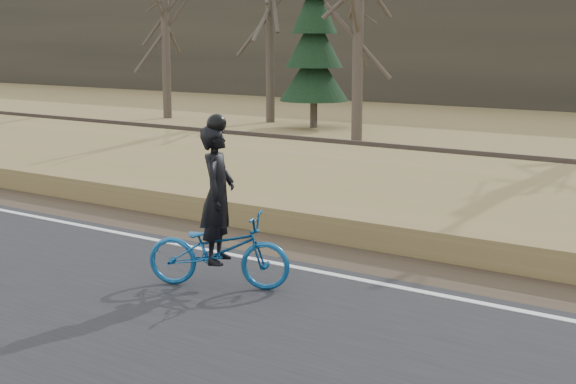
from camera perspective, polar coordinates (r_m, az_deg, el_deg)
The scene contains 12 objects.
ground at distance 13.05m, azimuth -8.54°, elevation -4.13°, with size 120.00×120.00×0.00m, color olive.
road at distance 11.43m, azimuth -17.17°, elevation -6.56°, with size 120.00×6.00×0.06m, color black.
edge_line at distance 13.18m, azimuth -7.95°, elevation -3.68°, with size 120.00×0.12×0.01m, color silver.
shoulder at distance 13.92m, azimuth -5.17°, elevation -3.02°, with size 120.00×1.60×0.04m, color #473A2B.
embankment at distance 16.23m, azimuth 1.59°, elevation -0.23°, with size 120.00×5.00×0.44m, color olive.
ballast at distance 19.48m, azimuth 7.70°, elevation 1.58°, with size 120.00×3.00×0.45m, color slate.
railroad at distance 19.43m, azimuth 7.72°, elevation 2.47°, with size 120.00×2.40×0.29m.
cyclist at distance 10.74m, azimuth -4.97°, elevation -2.94°, with size 2.05×1.41×2.34m.
bare_tree_far_left at distance 34.09m, azimuth -8.74°, elevation 11.80°, with size 0.36×0.36×7.85m, color brown.
bare_tree_left at distance 32.08m, azimuth -1.30°, elevation 12.92°, with size 0.36×0.36×8.90m, color brown.
bare_tree_near_left at distance 26.26m, azimuth 5.01°, elevation 11.08°, with size 0.36×0.36×6.87m, color brown.
conifer at distance 30.16m, azimuth 1.87°, elevation 10.59°, with size 2.60×2.60×6.68m.
Camera 1 is at (8.66, -9.16, 3.38)m, focal length 50.00 mm.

